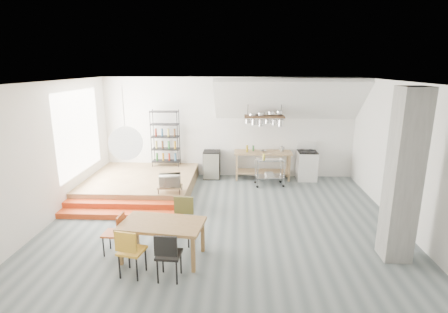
{
  "coord_description": "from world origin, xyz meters",
  "views": [
    {
      "loc": [
        0.34,
        -7.6,
        3.52
      ],
      "look_at": [
        -0.03,
        0.8,
        1.34
      ],
      "focal_mm": 28.0,
      "sensor_mm": 36.0,
      "label": 1
    }
  ],
  "objects_px": {
    "stove": "(307,165)",
    "dining_table": "(162,227)",
    "rolling_cart": "(270,168)",
    "mini_fridge": "(212,165)"
  },
  "relations": [
    {
      "from": "rolling_cart",
      "to": "mini_fridge",
      "type": "xyz_separation_m",
      "value": [
        -1.8,
        0.65,
        -0.1
      ]
    },
    {
      "from": "stove",
      "to": "mini_fridge",
      "type": "height_order",
      "value": "stove"
    },
    {
      "from": "stove",
      "to": "rolling_cart",
      "type": "distance_m",
      "value": 1.37
    },
    {
      "from": "dining_table",
      "to": "rolling_cart",
      "type": "bearing_deg",
      "value": 68.67
    },
    {
      "from": "stove",
      "to": "rolling_cart",
      "type": "relative_size",
      "value": 1.3
    },
    {
      "from": "stove",
      "to": "dining_table",
      "type": "distance_m",
      "value": 6.04
    },
    {
      "from": "dining_table",
      "to": "rolling_cart",
      "type": "distance_m",
      "value": 4.87
    },
    {
      "from": "mini_fridge",
      "to": "stove",
      "type": "bearing_deg",
      "value": -0.83
    },
    {
      "from": "stove",
      "to": "mini_fridge",
      "type": "xyz_separation_m",
      "value": [
        -3.03,
        0.04,
        -0.03
      ]
    },
    {
      "from": "dining_table",
      "to": "rolling_cart",
      "type": "relative_size",
      "value": 1.78
    }
  ]
}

